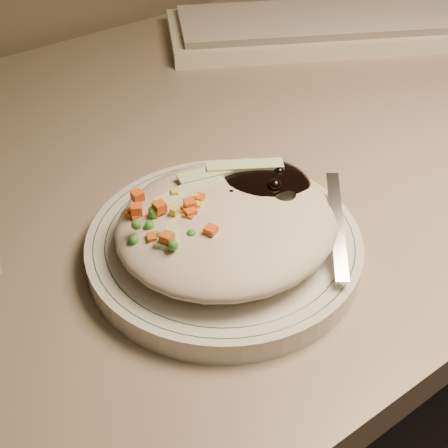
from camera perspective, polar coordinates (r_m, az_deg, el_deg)
desk at (r=0.81m, az=-3.43°, el=-5.56°), size 1.40×0.70×0.74m
plate at (r=0.55m, az=-0.00°, el=-2.10°), size 0.24×0.24×0.02m
plate_rim at (r=0.54m, az=-0.00°, el=-1.31°), size 0.23×0.23×0.00m
meal at (r=0.53m, az=0.43°, el=0.60°), size 0.21×0.19×0.05m
keyboard at (r=0.96m, az=9.24°, el=17.39°), size 0.47×0.36×0.03m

